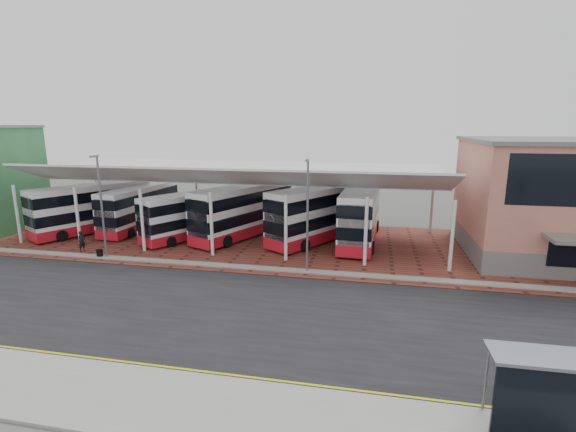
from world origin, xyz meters
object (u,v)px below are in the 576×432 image
(bus_0, at_px, (92,208))
(pedestrian, at_px, (82,241))
(bus_shelter, at_px, (551,388))
(bus_3, at_px, (243,211))
(bus_1, at_px, (140,208))
(bus_5, at_px, (361,214))
(bus_2, at_px, (193,215))
(bus_4, at_px, (321,213))

(bus_0, bearing_deg, pedestrian, -33.56)
(bus_shelter, bearing_deg, bus_3, 127.25)
(pedestrian, bearing_deg, bus_1, 13.19)
(bus_1, bearing_deg, bus_5, 4.28)
(bus_3, relative_size, bus_5, 0.98)
(bus_2, xyz_separation_m, bus_4, (11.66, 1.48, 0.36))
(bus_2, distance_m, bus_shelter, 30.66)
(bus_3, distance_m, bus_5, 10.72)
(pedestrian, bearing_deg, bus_4, -50.09)
(bus_0, relative_size, bus_4, 0.96)
(bus_1, distance_m, bus_shelter, 36.76)
(bus_1, height_order, bus_3, bus_3)
(bus_1, relative_size, bus_3, 0.90)
(bus_3, relative_size, pedestrian, 6.73)
(bus_3, distance_m, bus_4, 7.23)
(bus_3, distance_m, pedestrian, 13.79)
(bus_3, bearing_deg, bus_0, -151.23)
(bus_0, xyz_separation_m, bus_5, (25.54, 1.83, 0.12))
(bus_5, distance_m, bus_shelter, 24.07)
(bus_1, relative_size, pedestrian, 6.07)
(bus_3, relative_size, bus_shelter, 3.42)
(bus_4, bearing_deg, pedestrian, -126.45)
(bus_2, relative_size, bus_shelter, 2.91)
(bus_4, bearing_deg, bus_2, -140.97)
(bus_5, relative_size, pedestrian, 6.88)
(bus_1, relative_size, bus_5, 0.88)
(pedestrian, bearing_deg, bus_shelter, -99.22)
(bus_0, height_order, pedestrian, bus_0)
(bus_4, xyz_separation_m, bus_shelter, (10.48, -22.69, -0.66))
(pedestrian, distance_m, bus_shelter, 33.01)
(bus_1, xyz_separation_m, bus_4, (18.13, -0.39, 0.31))
(bus_1, xyz_separation_m, bus_5, (21.61, -0.06, 0.29))
(bus_0, height_order, bus_3, bus_3)
(bus_1, height_order, bus_shelter, bus_1)
(pedestrian, bearing_deg, bus_3, -39.52)
(bus_3, bearing_deg, bus_5, 26.38)
(bus_2, distance_m, bus_5, 15.25)
(bus_2, bearing_deg, bus_0, -150.14)
(bus_4, relative_size, bus_5, 0.97)
(bus_0, height_order, bus_1, bus_0)
(bus_1, relative_size, bus_2, 1.06)
(pedestrian, bearing_deg, bus_5, -52.47)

